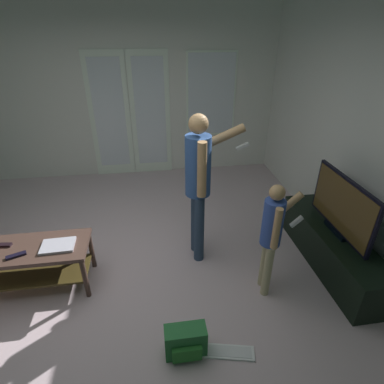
# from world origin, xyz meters

# --- Properties ---
(ground_plane) EXTENTS (5.31, 5.52, 0.02)m
(ground_plane) POSITION_xyz_m (0.00, 0.00, -0.01)
(ground_plane) COLOR #C1A9B1
(wall_back_with_doors) EXTENTS (5.31, 0.09, 2.74)m
(wall_back_with_doors) POSITION_xyz_m (0.06, 2.73, 1.33)
(wall_back_with_doors) COLOR silver
(wall_back_with_doors) RESTS_ON ground_plane
(wall_right_plain) EXTENTS (0.06, 5.52, 2.71)m
(wall_right_plain) POSITION_xyz_m (2.63, 0.00, 1.36)
(wall_right_plain) COLOR silver
(wall_right_plain) RESTS_ON ground_plane
(coffee_table) EXTENTS (1.03, 0.50, 0.49)m
(coffee_table) POSITION_xyz_m (-0.76, 0.01, 0.36)
(coffee_table) COLOR #453028
(coffee_table) RESTS_ON ground_plane
(tv_stand) EXTENTS (0.42, 1.61, 0.44)m
(tv_stand) POSITION_xyz_m (2.32, -0.11, 0.22)
(tv_stand) COLOR black
(tv_stand) RESTS_ON ground_plane
(flat_screen_tv) EXTENTS (0.08, 1.00, 0.62)m
(flat_screen_tv) POSITION_xyz_m (2.32, -0.11, 0.75)
(flat_screen_tv) COLOR black
(flat_screen_tv) RESTS_ON tv_stand
(person_adult) EXTENTS (0.72, 0.47, 1.65)m
(person_adult) POSITION_xyz_m (0.91, 0.28, 0.99)
(person_adult) COLOR #2B3E58
(person_adult) RESTS_ON ground_plane
(person_child) EXTENTS (0.44, 0.32, 1.19)m
(person_child) POSITION_xyz_m (1.48, -0.36, 0.71)
(person_child) COLOR tan
(person_child) RESTS_ON ground_plane
(backpack) EXTENTS (0.34, 0.19, 0.27)m
(backpack) POSITION_xyz_m (0.60, -0.94, 0.13)
(backpack) COLOR #2A6C38
(backpack) RESTS_ON ground_plane
(loose_keyboard) EXTENTS (0.46, 0.22, 0.02)m
(loose_keyboard) POSITION_xyz_m (0.94, -1.00, 0.01)
(loose_keyboard) COLOR white
(loose_keyboard) RESTS_ON ground_plane
(laptop_closed) EXTENTS (0.31, 0.23, 0.02)m
(laptop_closed) POSITION_xyz_m (-0.51, -0.01, 0.51)
(laptop_closed) COLOR #B0ADBC
(laptop_closed) RESTS_ON coffee_table
(tv_remote_black) EXTENTS (0.17, 0.07, 0.02)m
(tv_remote_black) POSITION_xyz_m (-1.05, 0.08, 0.50)
(tv_remote_black) COLOR black
(tv_remote_black) RESTS_ON coffee_table
(dvd_remote_slim) EXTENTS (0.18, 0.11, 0.02)m
(dvd_remote_slim) POSITION_xyz_m (-0.86, -0.11, 0.50)
(dvd_remote_slim) COLOR black
(dvd_remote_slim) RESTS_ON coffee_table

